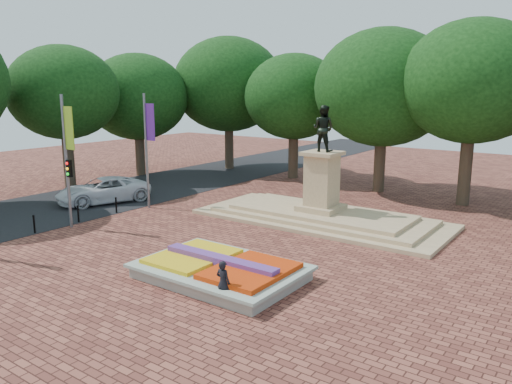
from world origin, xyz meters
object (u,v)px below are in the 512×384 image
(monument, at_px, (321,205))
(van, at_px, (103,190))
(pedestrian, at_px, (223,282))
(flower_bed, at_px, (221,270))

(monument, xyz_separation_m, van, (-13.62, -4.27, -0.07))
(pedestrian, bearing_deg, van, -26.33)
(monument, bearing_deg, van, -162.61)
(flower_bed, height_order, monument, monument)
(pedestrian, bearing_deg, flower_bed, -49.85)
(monument, height_order, pedestrian, monument)
(monument, height_order, van, monument)
(monument, distance_m, pedestrian, 11.98)
(van, bearing_deg, flower_bed, -0.40)
(flower_bed, xyz_separation_m, pedestrian, (1.52, -1.71, 0.40))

